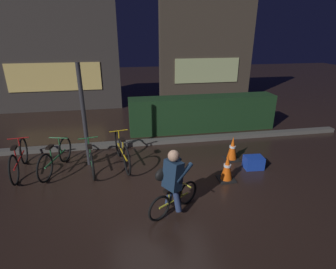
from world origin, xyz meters
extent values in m
plane|color=black|center=(0.00, 0.00, 0.00)|extent=(40.00, 40.00, 0.00)
cube|color=#56544F|center=(0.00, 2.20, 0.06)|extent=(12.00, 0.24, 0.12)
cube|color=#19381C|center=(1.80, 3.10, 0.57)|extent=(4.80, 0.70, 1.14)
cube|color=#383330|center=(-3.36, 6.50, 2.46)|extent=(5.10, 0.50, 4.93)
cube|color=#F2D172|center=(-3.36, 6.23, 1.40)|extent=(3.57, 0.04, 1.10)
cube|color=#42382D|center=(3.15, 7.20, 2.51)|extent=(4.31, 0.50, 5.02)
cube|color=#BFCC8C|center=(3.15, 6.93, 1.40)|extent=(3.01, 0.04, 1.10)
cylinder|color=#2D2D33|center=(-1.68, 1.20, 1.24)|extent=(0.10, 0.10, 2.48)
torus|color=black|center=(-3.27, 1.54, 0.34)|extent=(0.12, 0.67, 0.67)
torus|color=black|center=(-3.16, 0.54, 0.34)|extent=(0.12, 0.67, 0.67)
cylinder|color=#B21919|center=(-3.21, 1.04, 0.34)|extent=(0.15, 1.01, 0.04)
cylinder|color=#B21919|center=(-3.19, 0.87, 0.53)|extent=(0.03, 0.03, 0.38)
cube|color=black|center=(-3.19, 0.87, 0.71)|extent=(0.12, 0.21, 0.05)
cylinder|color=#B21919|center=(-3.24, 1.32, 0.55)|extent=(0.03, 0.03, 0.43)
cylinder|color=#B21919|center=(-3.24, 1.32, 0.76)|extent=(0.46, 0.07, 0.02)
torus|color=black|center=(-2.28, 1.47, 0.32)|extent=(0.21, 0.63, 0.65)
torus|color=black|center=(-2.53, 0.54, 0.32)|extent=(0.21, 0.63, 0.65)
cylinder|color=#236B38|center=(-2.41, 1.01, 0.32)|extent=(0.29, 0.94, 0.04)
cylinder|color=#236B38|center=(-2.45, 0.85, 0.50)|extent=(0.03, 0.03, 0.36)
cube|color=black|center=(-2.45, 0.85, 0.68)|extent=(0.15, 0.22, 0.05)
cylinder|color=#236B38|center=(-2.34, 1.26, 0.53)|extent=(0.03, 0.03, 0.41)
cylinder|color=#236B38|center=(-2.34, 1.26, 0.73)|extent=(0.45, 0.14, 0.02)
torus|color=black|center=(-1.69, 1.38, 0.32)|extent=(0.16, 0.63, 0.64)
torus|color=black|center=(-1.52, 0.44, 0.32)|extent=(0.16, 0.63, 0.64)
cylinder|color=#236B38|center=(-1.60, 0.91, 0.32)|extent=(0.20, 0.94, 0.04)
cylinder|color=#236B38|center=(-1.57, 0.75, 0.50)|extent=(0.03, 0.03, 0.36)
cube|color=black|center=(-1.57, 0.75, 0.67)|extent=(0.13, 0.21, 0.05)
cylinder|color=#236B38|center=(-1.65, 1.17, 0.52)|extent=(0.03, 0.03, 0.40)
cylinder|color=#236B38|center=(-1.65, 1.17, 0.72)|extent=(0.46, 0.10, 0.02)
torus|color=black|center=(-0.97, 1.56, 0.35)|extent=(0.18, 0.69, 0.70)
torus|color=black|center=(-0.77, 0.53, 0.35)|extent=(0.18, 0.69, 0.70)
cylinder|color=gold|center=(-0.87, 1.05, 0.35)|extent=(0.24, 1.04, 0.04)
cylinder|color=gold|center=(-0.83, 0.87, 0.55)|extent=(0.03, 0.03, 0.39)
cube|color=black|center=(-0.83, 0.87, 0.74)|extent=(0.14, 0.22, 0.05)
cylinder|color=gold|center=(-0.92, 1.33, 0.57)|extent=(0.03, 0.03, 0.44)
cylinder|color=gold|center=(-0.92, 1.33, 0.79)|extent=(0.46, 0.11, 0.02)
cube|color=black|center=(1.40, -0.10, 0.01)|extent=(0.36, 0.36, 0.03)
cone|color=#EA560F|center=(1.40, -0.10, 0.33)|extent=(0.26, 0.26, 0.60)
cylinder|color=white|center=(1.40, -0.10, 0.36)|extent=(0.16, 0.16, 0.05)
cube|color=black|center=(1.91, 0.82, 0.01)|extent=(0.36, 0.36, 0.03)
cone|color=#EA560F|center=(1.91, 0.82, 0.33)|extent=(0.26, 0.26, 0.60)
cylinder|color=white|center=(1.91, 0.82, 0.36)|extent=(0.16, 0.16, 0.05)
cube|color=#193DB7|center=(2.24, 0.30, 0.15)|extent=(0.46, 0.35, 0.30)
torus|color=black|center=(0.33, -0.80, 0.24)|extent=(0.43, 0.29, 0.48)
torus|color=black|center=(-0.27, -1.17, 0.24)|extent=(0.43, 0.29, 0.48)
cylinder|color=gold|center=(0.03, -0.98, 0.24)|extent=(0.62, 0.40, 0.04)
cylinder|color=gold|center=(-0.07, -1.05, 0.37)|extent=(0.03, 0.03, 0.26)
cube|color=black|center=(-0.07, -1.05, 0.51)|extent=(0.22, 0.19, 0.05)
cylinder|color=gold|center=(0.19, -0.88, 0.39)|extent=(0.03, 0.03, 0.30)
cylinder|color=gold|center=(0.19, -0.88, 0.54)|extent=(0.26, 0.40, 0.02)
cylinder|color=navy|center=(-0.04, -0.91, 0.30)|extent=(0.20, 0.23, 0.42)
cylinder|color=navy|center=(0.07, -1.08, 0.30)|extent=(0.20, 0.23, 0.42)
cube|color=#192D47|center=(0.00, -1.01, 0.79)|extent=(0.39, 0.41, 0.54)
sphere|color=tan|center=(0.01, -1.00, 1.15)|extent=(0.20, 0.20, 0.20)
cylinder|color=#192D47|center=(0.04, -0.81, 0.84)|extent=(0.38, 0.28, 0.29)
cylinder|color=#192D47|center=(0.19, -1.05, 0.84)|extent=(0.38, 0.28, 0.29)
ellipsoid|color=black|center=(-0.16, -0.87, 0.74)|extent=(0.36, 0.31, 0.24)
camera|label=1|loc=(-0.78, -4.92, 3.11)|focal=28.22mm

